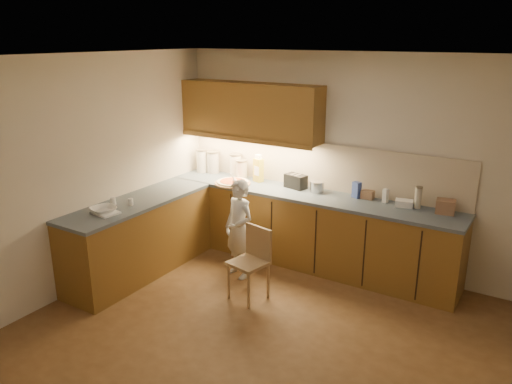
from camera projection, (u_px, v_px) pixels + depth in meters
room at (261, 168)px, 4.31m from camera, size 4.54×4.50×2.62m
l_counter at (250, 231)px, 6.15m from camera, size 3.77×2.62×0.92m
backsplash at (318, 165)px, 6.25m from camera, size 3.75×0.02×0.58m
upper_cabinets at (250, 111)px, 6.38m from camera, size 1.95×0.36×0.73m
pizza_on_board at (233, 182)px, 6.48m from camera, size 0.47×0.47×0.19m
child at (239, 229)px, 5.85m from camera, size 0.50×0.40×1.19m
wooden_chair at (252, 258)px, 5.41m from camera, size 0.42×0.42×0.80m
mixing_bowl at (103, 210)px, 5.43m from camera, size 0.33×0.33×0.07m
canister_a at (202, 160)px, 7.02m from camera, size 0.16×0.16×0.33m
canister_b at (213, 162)px, 6.98m from camera, size 0.18×0.18×0.31m
canister_c at (236, 165)px, 6.81m from camera, size 0.17×0.17×0.31m
canister_d at (242, 169)px, 6.71m from camera, size 0.16×0.16×0.26m
oil_jug at (258, 169)px, 6.56m from camera, size 0.14×0.12×0.36m
toaster at (296, 181)px, 6.30m from camera, size 0.30×0.21×0.18m
steel_pot at (317, 187)px, 6.14m from camera, size 0.18×0.18×0.14m
blue_box at (357, 190)px, 5.92m from camera, size 0.12×0.10×0.19m
card_box_a at (368, 195)px, 5.89m from camera, size 0.14×0.10×0.10m
white_bottle at (385, 196)px, 5.75m from camera, size 0.07×0.07×0.16m
flat_pack at (404, 203)px, 5.62m from camera, size 0.22×0.17×0.08m
tall_jar at (418, 197)px, 5.55m from camera, size 0.08×0.08×0.25m
card_box_b at (445, 207)px, 5.40m from camera, size 0.22×0.18×0.15m
dough_cloth at (105, 213)px, 5.42m from camera, size 0.30×0.25×0.02m
spice_jar_a at (113, 201)px, 5.68m from camera, size 0.08×0.08×0.08m
spice_jar_b at (131, 202)px, 5.67m from camera, size 0.07×0.07×0.08m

